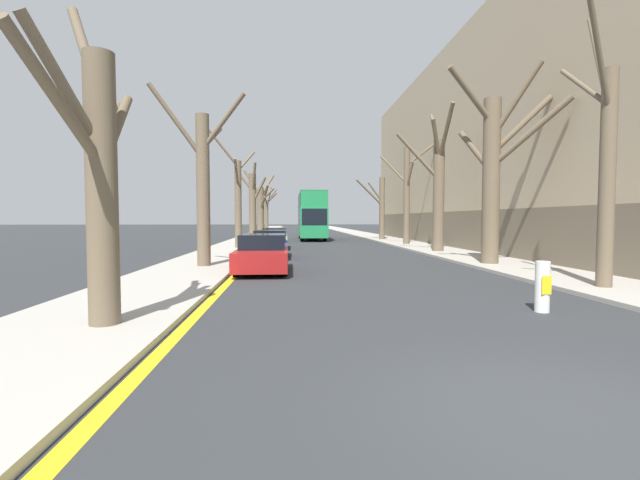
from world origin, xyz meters
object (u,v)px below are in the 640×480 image
(street_tree_left_1, at_px, (203,183))
(parked_car_2, at_px, (275,239))
(street_tree_right_4, at_px, (381,207))
(traffic_bollard, at_px, (542,287))
(street_tree_left_3, at_px, (253,204))
(street_tree_right_2, at_px, (438,186))
(street_tree_left_0, at_px, (99,173))
(street_tree_left_5, at_px, (267,211))
(street_tree_right_1, at_px, (494,170))
(double_decker_bus, at_px, (311,213))
(street_tree_left_2, at_px, (237,198))
(street_tree_left_4, at_px, (261,207))
(street_tree_right_0, at_px, (605,162))
(parked_car_1, at_px, (270,244))
(parked_car_0, at_px, (263,254))
(street_tree_right_3, at_px, (407,191))

(street_tree_left_1, xyz_separation_m, parked_car_2, (2.44, 11.52, -2.77))
(street_tree_right_4, bearing_deg, traffic_bollard, -95.64)
(street_tree_left_3, relative_size, street_tree_right_2, 0.82)
(street_tree_left_0, xyz_separation_m, street_tree_left_5, (0.15, 51.56, 0.24))
(street_tree_right_1, distance_m, street_tree_right_4, 21.82)
(street_tree_left_5, relative_size, double_decker_bus, 0.61)
(street_tree_left_2, height_order, street_tree_left_4, street_tree_left_2)
(street_tree_right_1, xyz_separation_m, traffic_bollard, (-3.16, -8.77, -3.52))
(street_tree_left_1, height_order, street_tree_right_0, street_tree_right_0)
(street_tree_left_3, bearing_deg, street_tree_left_2, -90.19)
(street_tree_right_0, distance_m, parked_car_1, 15.07)
(street_tree_right_4, bearing_deg, street_tree_left_0, -110.56)
(street_tree_right_1, height_order, parked_car_2, street_tree_right_1)
(street_tree_left_2, xyz_separation_m, street_tree_right_1, (12.02, -10.86, 0.67))
(street_tree_left_2, distance_m, parked_car_0, 12.66)
(street_tree_left_0, distance_m, parked_car_0, 8.99)
(street_tree_left_5, distance_m, parked_car_1, 37.12)
(street_tree_left_5, bearing_deg, street_tree_right_0, -76.10)
(street_tree_right_1, xyz_separation_m, street_tree_right_2, (0.06, 7.07, -0.14))
(street_tree_left_3, relative_size, street_tree_right_0, 0.87)
(street_tree_left_3, xyz_separation_m, street_tree_right_1, (11.98, -21.93, 0.71))
(street_tree_right_1, bearing_deg, parked_car_0, -172.48)
(street_tree_right_4, distance_m, parked_car_0, 25.06)
(street_tree_left_2, bearing_deg, street_tree_right_0, -54.67)
(street_tree_left_1, bearing_deg, parked_car_2, 78.06)
(street_tree_left_0, distance_m, street_tree_right_2, 20.65)
(street_tree_right_0, bearing_deg, street_tree_left_3, 113.21)
(street_tree_left_1, xyz_separation_m, street_tree_left_2, (0.04, 10.94, -0.04))
(street_tree_left_5, xyz_separation_m, street_tree_right_0, (11.91, -48.12, 0.52))
(parked_car_2, bearing_deg, street_tree_left_3, 102.69)
(street_tree_right_2, height_order, parked_car_1, street_tree_right_2)
(street_tree_left_1, height_order, street_tree_right_1, street_tree_right_1)
(street_tree_right_2, height_order, street_tree_right_4, street_tree_right_2)
(traffic_bollard, bearing_deg, street_tree_left_4, 102.01)
(street_tree_left_3, relative_size, street_tree_left_4, 0.91)
(street_tree_left_3, xyz_separation_m, street_tree_right_4, (11.83, -0.13, -0.25))
(parked_car_2, relative_size, traffic_bollard, 4.09)
(street_tree_left_5, bearing_deg, traffic_bollard, -80.32)
(parked_car_0, xyz_separation_m, traffic_bollard, (6.45, -7.50, -0.13))
(double_decker_bus, bearing_deg, street_tree_right_1, -74.85)
(traffic_bollard, bearing_deg, street_tree_left_3, 106.02)
(street_tree_right_0, height_order, street_tree_right_1, street_tree_right_1)
(street_tree_right_4, bearing_deg, street_tree_left_4, 138.03)
(street_tree_left_2, relative_size, street_tree_right_0, 1.02)
(street_tree_right_0, relative_size, traffic_bollard, 7.37)
(street_tree_left_1, bearing_deg, street_tree_left_3, 89.81)
(street_tree_left_1, distance_m, street_tree_right_0, 13.63)
(street_tree_right_1, xyz_separation_m, double_decker_bus, (-6.49, 23.99, -1.53))
(street_tree_left_4, height_order, street_tree_right_3, street_tree_right_3)
(street_tree_right_1, bearing_deg, parked_car_1, 153.01)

